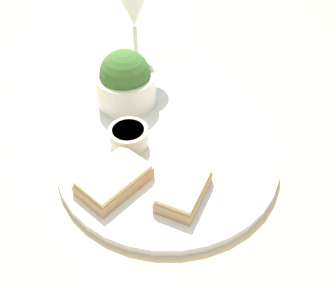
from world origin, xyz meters
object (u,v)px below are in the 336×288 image
sauce_ramekin (128,137)px  cheese_toast_far (184,190)px  salad_bowl (126,82)px  cheese_toast_near (114,179)px  wine_glass (133,3)px

sauce_ramekin → cheese_toast_far: (-0.07, -0.11, -0.01)m
salad_bowl → cheese_toast_far: size_ratio=1.09×
cheese_toast_near → cheese_toast_far: 0.10m
salad_bowl → sauce_ramekin: 0.11m
sauce_ramekin → wine_glass: wine_glass is taller
cheese_toast_near → cheese_toast_far: bearing=-84.0°
salad_bowl → sauce_ramekin: salad_bowl is taller
cheese_toast_near → cheese_toast_far: size_ratio=1.27×
sauce_ramekin → cheese_toast_near: size_ratio=0.51×
cheese_toast_far → wine_glass: (0.28, 0.17, 0.11)m
salad_bowl → cheese_toast_far: bearing=-138.7°
salad_bowl → sauce_ramekin: (-0.10, -0.04, -0.02)m
salad_bowl → cheese_toast_near: 0.19m
salad_bowl → cheese_toast_near: size_ratio=0.86×
wine_glass → salad_bowl: bearing=-167.3°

